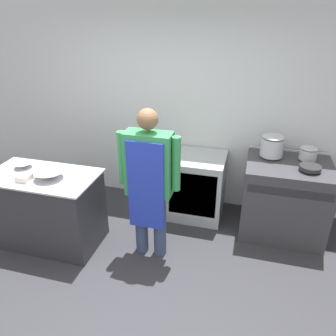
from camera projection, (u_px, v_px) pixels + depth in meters
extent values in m
plane|color=#2D2D33|center=(130.00, 308.00, 3.09)|extent=(14.00, 14.00, 0.00)
cube|color=silver|center=(182.00, 108.00, 4.32)|extent=(8.00, 0.05, 2.70)
cube|color=#2D2D33|center=(48.00, 210.00, 3.80)|extent=(1.18, 0.65, 0.87)
cube|color=#B2B5BC|center=(41.00, 176.00, 3.60)|extent=(1.23, 0.68, 0.02)
cube|color=#38383D|center=(284.00, 198.00, 3.98)|extent=(0.97, 0.79, 0.92)
cube|color=#B2B5BC|center=(290.00, 192.00, 3.52)|extent=(0.89, 0.03, 0.10)
cube|color=#B2B5BC|center=(288.00, 150.00, 4.10)|extent=(0.97, 0.03, 0.02)
cube|color=#A8ADB2|center=(197.00, 186.00, 4.34)|extent=(0.70, 0.65, 0.84)
cube|color=silver|center=(192.00, 195.00, 4.04)|extent=(0.60, 0.02, 0.59)
cylinder|color=#38476B|center=(141.00, 222.00, 3.66)|extent=(0.14, 0.14, 0.78)
cylinder|color=#38476B|center=(160.00, 225.00, 3.61)|extent=(0.14, 0.14, 0.78)
cube|color=#338C4C|center=(149.00, 164.00, 3.31)|extent=(0.48, 0.22, 0.68)
cube|color=#2338B2|center=(146.00, 187.00, 3.30)|extent=(0.38, 0.02, 0.98)
cylinder|color=#338C4C|center=(122.00, 158.00, 3.36)|extent=(0.09, 0.09, 0.58)
cylinder|color=#338C4C|center=(176.00, 164.00, 3.23)|extent=(0.09, 0.09, 0.58)
sphere|color=brown|center=(148.00, 119.00, 3.10)|extent=(0.21, 0.21, 0.21)
cone|color=#B2B5BC|center=(49.00, 175.00, 3.52)|extent=(0.32, 0.32, 0.09)
cone|color=#B2B5BC|center=(24.00, 165.00, 3.76)|extent=(0.21, 0.21, 0.06)
cube|color=silver|center=(24.00, 178.00, 3.48)|extent=(0.14, 0.14, 0.06)
cylinder|color=#B2B5BC|center=(272.00, 147.00, 3.89)|extent=(0.27, 0.27, 0.22)
ellipsoid|color=#B2B5BC|center=(273.00, 137.00, 3.83)|extent=(0.26, 0.26, 0.05)
cylinder|color=#262628|center=(310.00, 168.00, 3.59)|extent=(0.24, 0.24, 0.04)
cylinder|color=#B2B5BC|center=(308.00, 154.00, 3.81)|extent=(0.20, 0.20, 0.12)
ellipsoid|color=#B2B5BC|center=(309.00, 148.00, 3.78)|extent=(0.19, 0.19, 0.03)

